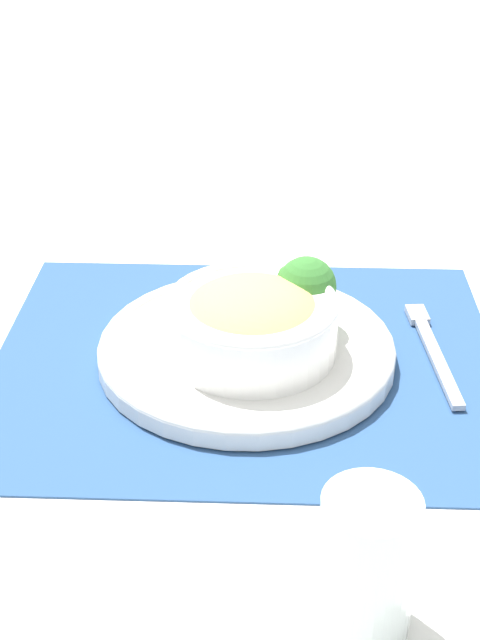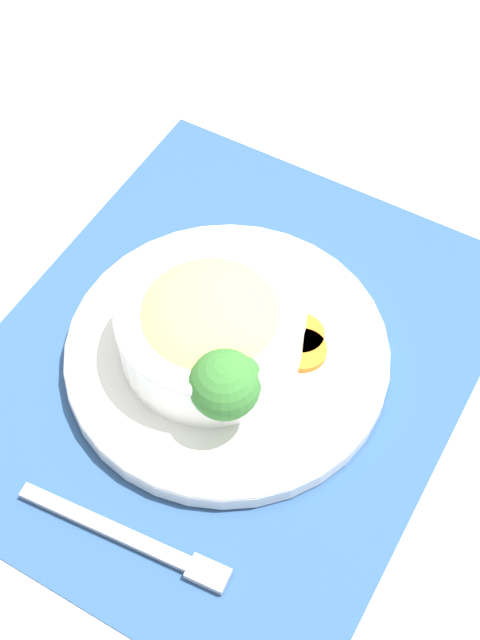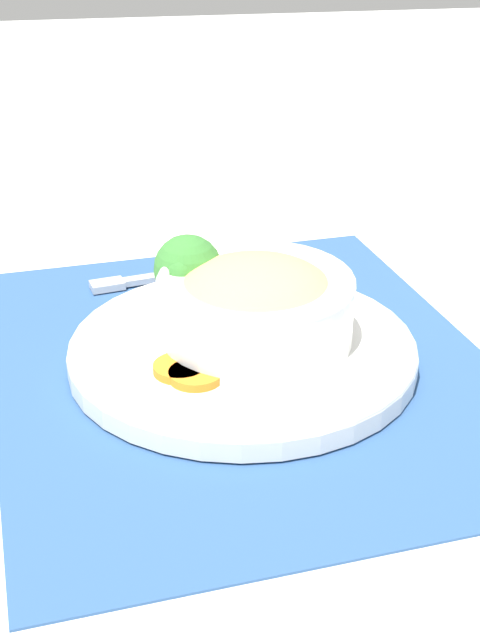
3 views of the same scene
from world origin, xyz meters
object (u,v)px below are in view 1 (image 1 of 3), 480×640
Objects in this scene: fork at (430,343)px; bowl at (252,320)px; broccoli_floret at (306,287)px; water_glass at (366,572)px.

bowl is at bearing -171.49° from fork.
fork is (0.17, 0.06, -0.05)m from bowl.
broccoli_floret reaches higher than fork.
fork is at bearing 18.93° from bowl.
water_glass is (0.06, -0.34, -0.02)m from broccoli_floret.
bowl is 0.89× the size of fork.
water_glass is at bearing -79.84° from broccoli_floret.
bowl is 0.31m from water_glass.
water_glass is (0.11, -0.30, -0.01)m from bowl.
bowl is 0.07m from broccoli_floret.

